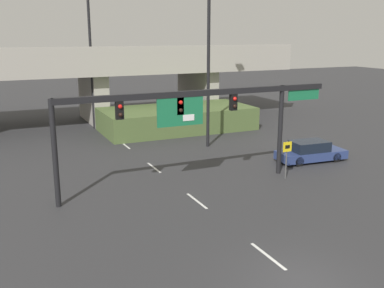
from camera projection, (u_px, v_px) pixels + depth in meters
The scene contains 9 objects.
ground_plane at pixel (300, 281), 15.91m from camera, with size 160.00×160.00×0.00m, color #2D2D30.
lane_markings at pixel (154, 168), 29.32m from camera, with size 0.14×28.75×0.01m.
signal_gantry at pixel (196, 109), 24.78m from camera, with size 16.42×0.44×5.50m.
speed_limit_sign at pixel (287, 154), 26.74m from camera, with size 0.60×0.11×2.34m.
highway_light_pole_near at pixel (209, 34), 32.81m from camera, with size 0.70×0.36×16.28m.
highway_light_pole_far at pixel (91, 52), 39.76m from camera, with size 0.70×0.36×13.15m.
overpass_bridge at pixel (92, 70), 43.37m from camera, with size 39.86×9.37×7.41m.
grass_embankment at pixel (177, 119), 40.64m from camera, with size 13.46×6.40×2.02m.
parked_sedan_near_right at pixel (310, 152), 30.70m from camera, with size 4.91×2.20×1.42m.
Camera 1 is at (-9.43, -11.39, 8.54)m, focal length 42.00 mm.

